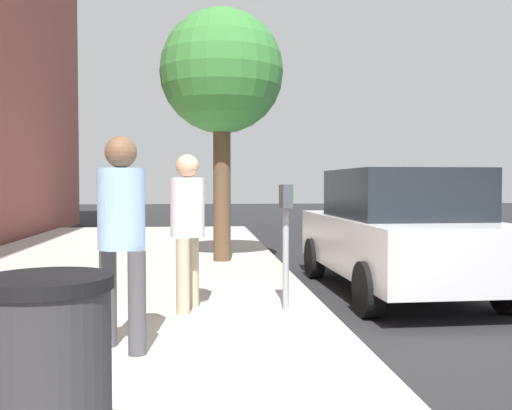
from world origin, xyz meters
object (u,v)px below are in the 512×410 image
at_px(pedestrian_at_meter, 187,219).
at_px(trash_bin, 47,388).
at_px(parking_meter, 286,220).
at_px(pedestrian_bystander, 122,223).
at_px(parked_sedan_near, 398,231).
at_px(street_tree, 222,74).

distance_m(pedestrian_at_meter, trash_bin, 3.91).
distance_m(parking_meter, pedestrian_bystander, 2.17).
xyz_separation_m(parked_sedan_near, street_tree, (2.65, 2.41, 2.68)).
relative_size(parking_meter, pedestrian_bystander, 0.77).
bearing_deg(trash_bin, parked_sedan_near, -33.08).
distance_m(parking_meter, parked_sedan_near, 2.43).
bearing_deg(trash_bin, parking_meter, -23.38).
bearing_deg(parked_sedan_near, trash_bin, 146.92).
height_order(pedestrian_bystander, trash_bin, pedestrian_bystander).
bearing_deg(trash_bin, pedestrian_bystander, -0.34).
distance_m(parked_sedan_near, street_tree, 4.47).
distance_m(parking_meter, pedestrian_at_meter, 1.10).
height_order(parking_meter, street_tree, street_tree).
relative_size(pedestrian_at_meter, street_tree, 0.38).
bearing_deg(parked_sedan_near, pedestrian_at_meter, 116.90).
relative_size(parking_meter, trash_bin, 1.40).
height_order(street_tree, trash_bin, street_tree).
height_order(pedestrian_bystander, street_tree, street_tree).
distance_m(parking_meter, street_tree, 4.88).
distance_m(street_tree, trash_bin, 8.56).
height_order(pedestrian_bystander, parked_sedan_near, pedestrian_bystander).
relative_size(pedestrian_bystander, parked_sedan_near, 0.41).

